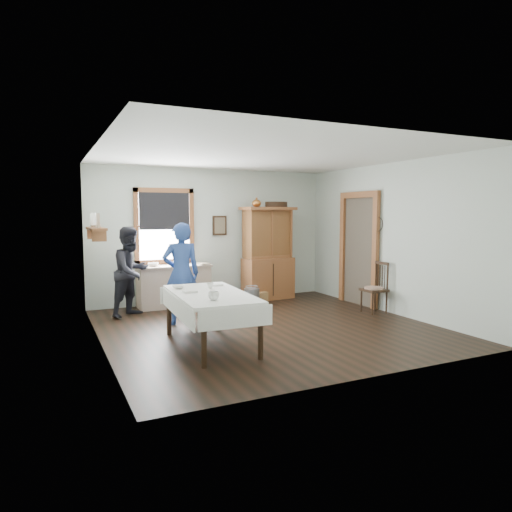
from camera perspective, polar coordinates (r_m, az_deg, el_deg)
name	(u,v)px	position (r m, az deg, el deg)	size (l,w,h in m)	color
room	(267,242)	(7.13, 1.34, 1.74)	(5.01, 5.01, 2.70)	black
window	(164,222)	(9.10, -11.37, 4.19)	(1.18, 0.07, 1.48)	white
doorway	(359,246)	(9.18, 12.75, 1.24)	(0.09, 1.14, 2.22)	#4D4437
wall_shelf	(96,227)	(7.95, -19.38, 3.42)	(0.24, 1.00, 0.44)	#98582F
framed_picture	(220,226)	(9.44, -4.55, 3.82)	(0.30, 0.04, 0.40)	black
rug_beater	(378,218)	(8.73, 15.02, 4.65)	(0.27, 0.27, 0.01)	black
work_counter	(174,286)	(8.97, -10.21, -3.69)	(1.41, 0.53, 0.81)	tan
china_hutch	(268,253)	(9.58, 1.52, 0.35)	(1.13, 0.54, 1.93)	#98582F
dining_table	(211,319)	(6.26, -5.70, -7.90)	(0.96, 1.83, 0.73)	white
spindle_chair	(374,287)	(8.54, 14.55, -3.83)	(0.43, 0.43, 0.93)	black
pail	(252,296)	(9.05, -0.53, -5.07)	(0.30, 0.30, 0.32)	gray
wicker_basket	(258,297)	(9.27, 0.21, -5.18)	(0.36, 0.25, 0.21)	#9B7346
woman_blue	(181,277)	(7.49, -9.32, -2.66)	(0.56, 0.37, 1.53)	navy
figure_dark	(131,275)	(8.28, -15.32, -2.28)	(0.71, 0.55, 1.45)	black
table_cup_a	(214,296)	(5.66, -5.31, -4.98)	(0.14, 0.14, 0.11)	white
table_cup_b	(210,286)	(6.53, -5.74, -3.70)	(0.09, 0.09, 0.09)	white
table_bowl	(178,287)	(6.60, -9.68, -3.80)	(0.21, 0.21, 0.05)	white
counter_book	(199,264)	(8.94, -7.17, -1.00)	(0.16, 0.22, 0.02)	brown
counter_bowl	(153,265)	(8.79, -12.71, -1.05)	(0.20, 0.20, 0.06)	white
shelf_bowl	(96,226)	(7.96, -19.40, 3.59)	(0.22, 0.22, 0.05)	white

